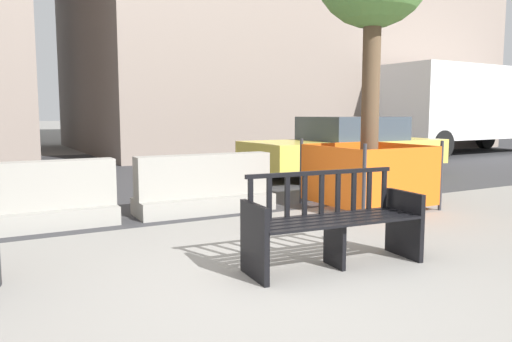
# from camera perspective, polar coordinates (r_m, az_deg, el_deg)

# --- Properties ---
(ground_plane) EXTENTS (200.00, 200.00, 0.00)m
(ground_plane) POSITION_cam_1_polar(r_m,az_deg,el_deg) (4.20, 2.06, -13.23)
(ground_plane) COLOR gray
(street_asphalt) EXTENTS (120.00, 12.00, 0.01)m
(street_asphalt) POSITION_cam_1_polar(r_m,az_deg,el_deg) (12.33, -19.42, -0.40)
(street_asphalt) COLOR #333335
(street_asphalt) RESTS_ON ground
(street_bench) EXTENTS (1.73, 0.66, 0.88)m
(street_bench) POSITION_cam_1_polar(r_m,az_deg,el_deg) (4.73, 8.83, -6.05)
(street_bench) COLOR black
(street_bench) RESTS_ON ground
(jersey_barrier_centre) EXTENTS (2.01, 0.72, 0.84)m
(jersey_barrier_centre) POSITION_cam_1_polar(r_m,az_deg,el_deg) (7.26, -5.89, -2.03)
(jersey_barrier_centre) COLOR gray
(jersey_barrier_centre) RESTS_ON ground
(jersey_barrier_left) EXTENTS (2.00, 0.68, 0.84)m
(jersey_barrier_left) POSITION_cam_1_polar(r_m,az_deg,el_deg) (6.76, -24.18, -3.23)
(jersey_barrier_left) COLOR gray
(jersey_barrier_left) RESTS_ON ground
(construction_fence) EXTENTS (1.52, 1.52, 1.03)m
(construction_fence) POSITION_cam_1_polar(r_m,az_deg,el_deg) (7.81, 12.73, -0.26)
(construction_fence) COLOR #2D2D33
(construction_fence) RESTS_ON ground
(car_taxi_near) EXTENTS (4.72, 1.98, 1.35)m
(car_taxi_near) POSITION_cam_1_polar(r_m,az_deg,el_deg) (11.63, 10.36, 2.76)
(car_taxi_near) COLOR #DBC64C
(car_taxi_near) RESTS_ON ground
(delivery_truck) EXTENTS (6.87, 2.54, 3.05)m
(delivery_truck) POSITION_cam_1_polar(r_m,az_deg,el_deg) (19.40, 22.76, 6.86)
(delivery_truck) COLOR silver
(delivery_truck) RESTS_ON ground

